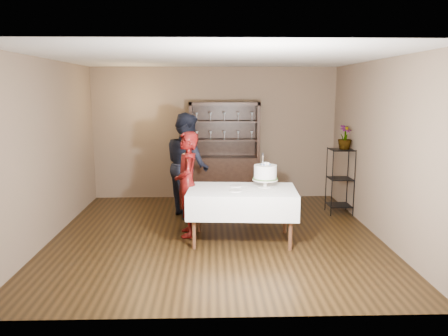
{
  "coord_description": "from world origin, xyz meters",
  "views": [
    {
      "loc": [
        -0.06,
        -6.52,
        2.24
      ],
      "look_at": [
        0.13,
        0.1,
        1.05
      ],
      "focal_mm": 35.0,
      "sensor_mm": 36.0,
      "label": 1
    }
  ],
  "objects": [
    {
      "name": "wall_right",
      "position": [
        2.5,
        0.0,
        1.35
      ],
      "size": [
        0.02,
        5.0,
        2.7
      ],
      "primitive_type": "cube",
      "color": "brown",
      "rests_on": "floor"
    },
    {
      "name": "plant_etagere",
      "position": [
        2.28,
        1.2,
        0.65
      ],
      "size": [
        0.42,
        0.42,
        1.2
      ],
      "color": "black",
      "rests_on": "floor"
    },
    {
      "name": "plate_near",
      "position": [
        0.28,
        -0.38,
        0.8
      ],
      "size": [
        0.22,
        0.22,
        0.01
      ],
      "primitive_type": "cylinder",
      "rotation": [
        0.0,
        0.0,
        -0.32
      ],
      "color": "white",
      "rests_on": "cake_table"
    },
    {
      "name": "back_wall",
      "position": [
        0.0,
        2.5,
        1.35
      ],
      "size": [
        5.0,
        0.02,
        2.7
      ],
      "primitive_type": "cube",
      "color": "brown",
      "rests_on": "floor"
    },
    {
      "name": "cake_table",
      "position": [
        0.39,
        -0.24,
        0.61
      ],
      "size": [
        1.65,
        1.08,
        0.79
      ],
      "rotation": [
        0.0,
        0.0,
        -0.06
      ],
      "color": "silver",
      "rests_on": "floor"
    },
    {
      "name": "china_hutch",
      "position": [
        0.2,
        2.25,
        0.66
      ],
      "size": [
        1.4,
        0.48,
        2.0
      ],
      "color": "black",
      "rests_on": "floor"
    },
    {
      "name": "potted_plant",
      "position": [
        2.33,
        1.19,
        1.41
      ],
      "size": [
        0.34,
        0.34,
        0.44
      ],
      "primitive_type": "imported",
      "rotation": [
        0.0,
        0.0,
        0.61
      ],
      "color": "#466D34",
      "rests_on": "plant_etagere"
    },
    {
      "name": "plate_far",
      "position": [
        0.31,
        -0.06,
        0.8
      ],
      "size": [
        0.21,
        0.21,
        0.01
      ],
      "primitive_type": "cylinder",
      "rotation": [
        0.0,
        0.0,
        -0.14
      ],
      "color": "white",
      "rests_on": "cake_table"
    },
    {
      "name": "cake",
      "position": [
        0.74,
        -0.11,
        1.01
      ],
      "size": [
        0.4,
        0.4,
        0.53
      ],
      "rotation": [
        0.0,
        0.0,
        -0.19
      ],
      "color": "white",
      "rests_on": "cake_table"
    },
    {
      "name": "floor",
      "position": [
        0.0,
        0.0,
        0.0
      ],
      "size": [
        5.0,
        5.0,
        0.0
      ],
      "primitive_type": "plane",
      "color": "black",
      "rests_on": "ground"
    },
    {
      "name": "wall_left",
      "position": [
        -2.5,
        0.0,
        1.35
      ],
      "size": [
        0.02,
        5.0,
        2.7
      ],
      "primitive_type": "cube",
      "color": "brown",
      "rests_on": "floor"
    },
    {
      "name": "man",
      "position": [
        -0.5,
        1.19,
        0.93
      ],
      "size": [
        1.02,
        1.11,
        1.85
      ],
      "primitive_type": "imported",
      "rotation": [
        0.0,
        0.0,
        2.02
      ],
      "color": "black",
      "rests_on": "floor"
    },
    {
      "name": "woman",
      "position": [
        -0.44,
        0.05,
        0.81
      ],
      "size": [
        0.44,
        0.63,
        1.62
      ],
      "primitive_type": "imported",
      "rotation": [
        0.0,
        0.0,
        -1.47
      ],
      "color": "#3E050A",
      "rests_on": "floor"
    },
    {
      "name": "ceiling",
      "position": [
        0.0,
        0.0,
        2.7
      ],
      "size": [
        5.0,
        5.0,
        0.0
      ],
      "primitive_type": "plane",
      "rotation": [
        3.14,
        0.0,
        0.0
      ],
      "color": "silver",
      "rests_on": "back_wall"
    }
  ]
}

